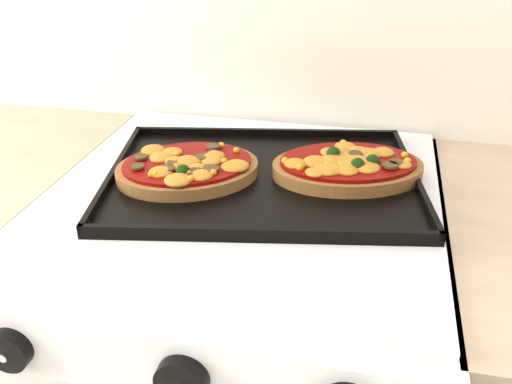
% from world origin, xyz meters
% --- Properties ---
extents(control_panel, '(0.60, 0.02, 0.09)m').
position_xyz_m(control_panel, '(0.01, 1.39, 0.85)').
color(control_panel, white).
rests_on(control_panel, stove).
extents(knob_left, '(0.05, 0.02, 0.05)m').
position_xyz_m(knob_left, '(-0.19, 1.37, 0.85)').
color(knob_left, black).
rests_on(knob_left, control_panel).
extents(knob_center, '(0.06, 0.02, 0.06)m').
position_xyz_m(knob_center, '(0.02, 1.37, 0.85)').
color(knob_center, black).
rests_on(knob_center, control_panel).
extents(baking_tray, '(0.53, 0.43, 0.02)m').
position_xyz_m(baking_tray, '(0.03, 1.73, 0.92)').
color(baking_tray, black).
rests_on(baking_tray, stove).
extents(pizza_left, '(0.27, 0.25, 0.03)m').
position_xyz_m(pizza_left, '(-0.08, 1.71, 0.94)').
color(pizza_left, brown).
rests_on(pizza_left, baking_tray).
extents(pizza_right, '(0.27, 0.22, 0.03)m').
position_xyz_m(pizza_right, '(0.16, 1.77, 0.94)').
color(pizza_right, brown).
rests_on(pizza_right, baking_tray).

